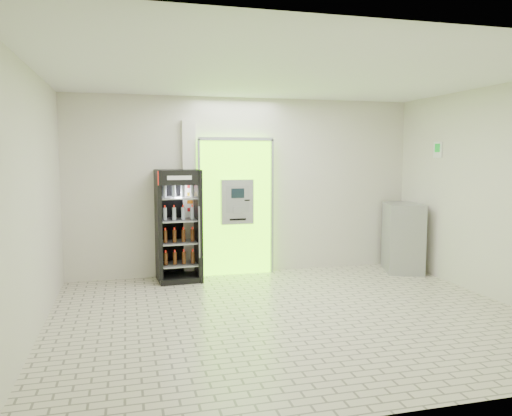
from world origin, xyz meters
name	(u,v)px	position (x,y,z in m)	size (l,w,h in m)	color
ground	(292,316)	(0.00, 0.00, 0.00)	(6.00, 6.00, 0.00)	beige
room_shell	(293,170)	(0.00, 0.00, 1.84)	(6.00, 6.00, 6.00)	beige
atm_assembly	(236,206)	(-0.20, 2.41, 1.17)	(1.30, 0.24, 2.33)	#76FF0D
pillar	(190,199)	(-0.98, 2.45, 1.30)	(0.22, 0.11, 2.60)	silver
beverage_cooler	(178,228)	(-1.20, 2.20, 0.86)	(0.71, 0.67, 1.80)	black
steel_cabinet	(403,237)	(2.69, 1.90, 0.60)	(0.88, 1.04, 1.19)	#9B9EA3
exit_sign	(438,150)	(2.99, 1.40, 2.12)	(0.02, 0.22, 0.26)	white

